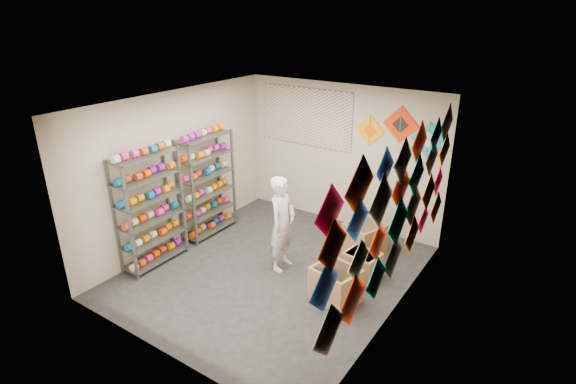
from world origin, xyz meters
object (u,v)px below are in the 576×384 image
Objects in this scene: shelf_rack_front at (150,210)px; carton_c at (365,238)px; carton_a at (336,284)px; shopkeeper at (282,224)px; carton_b at (362,265)px; shelf_rack_back at (207,185)px.

shelf_rack_front is 3.61m from carton_c.
carton_a is 1.54m from carton_c.
shelf_rack_front is at bearing 114.45° from shopkeeper.
carton_b is at bearing -74.08° from shopkeeper.
shopkeeper is at bearing -107.06° from carton_c.
shopkeeper is 1.59m from carton_c.
shopkeeper is 3.07× the size of carton_b.
shelf_rack_front reaches higher than carton_a.
shelf_rack_back is 3.12m from carton_a.
shelf_rack_front is 1.21× the size of shopkeeper.
carton_c is at bearing 39.43° from shelf_rack_front.
shelf_rack_front reaches higher than carton_b.
shelf_rack_back is 2.98m from carton_c.
shelf_rack_front is 1.30m from shelf_rack_back.
shopkeeper is at bearing 29.51° from shelf_rack_front.
shelf_rack_front is 3.15× the size of carton_c.
shelf_rack_back is at bearing 90.00° from shelf_rack_front.
shopkeeper is at bearing 177.00° from carton_a.
carton_c is (0.89, 1.21, -0.52)m from shopkeeper.
shelf_rack_front is at bearing -90.00° from shelf_rack_back.
carton_a is 1.04× the size of carton_c.
carton_c is (2.74, 0.95, -0.69)m from shelf_rack_back.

